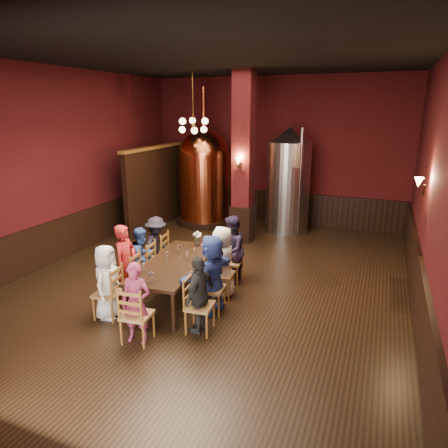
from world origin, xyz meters
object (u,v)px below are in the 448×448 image
at_px(person_1, 126,263).
at_px(rose_vase, 197,237).
at_px(person_0, 107,282).
at_px(person_2, 142,257).
at_px(copper_kettle, 205,176).
at_px(steel_vessel, 288,180).
at_px(dining_table, 175,265).

height_order(person_1, rose_vase, person_1).
xyz_separation_m(person_0, person_2, (-0.14, 1.32, -0.04)).
relative_size(person_2, copper_kettle, 0.30).
relative_size(copper_kettle, steel_vessel, 1.36).
xyz_separation_m(copper_kettle, rose_vase, (1.65, -4.03, -0.57)).
bearing_deg(person_1, rose_vase, -30.02).
xyz_separation_m(person_1, steel_vessel, (1.76, 5.61, 0.78)).
bearing_deg(person_1, dining_table, -63.27).
bearing_deg(copper_kettle, person_0, -81.49).
bearing_deg(rose_vase, person_1, -119.57).
relative_size(person_0, person_2, 1.06).
bearing_deg(person_0, dining_table, -43.87).
height_order(dining_table, copper_kettle, copper_kettle).
bearing_deg(dining_table, person_0, -130.36).
bearing_deg(person_0, steel_vessel, -24.57).
distance_m(dining_table, person_2, 0.91).
relative_size(person_0, rose_vase, 4.32).
bearing_deg(copper_kettle, rose_vase, -67.70).
xyz_separation_m(dining_table, person_1, (-0.81, -0.42, 0.06)).
distance_m(dining_table, person_1, 0.91).
height_order(copper_kettle, steel_vessel, copper_kettle).
height_order(steel_vessel, rose_vase, steel_vessel).
relative_size(dining_table, person_1, 1.66).
distance_m(dining_table, person_0, 1.31).
bearing_deg(rose_vase, person_0, -109.44).
height_order(person_1, person_2, person_1).
xyz_separation_m(person_0, rose_vase, (0.74, 2.09, 0.28)).
bearing_deg(person_1, copper_kettle, 8.37).
height_order(person_0, steel_vessel, steel_vessel).
height_order(person_1, steel_vessel, steel_vessel).
bearing_deg(dining_table, copper_kettle, 102.26).
distance_m(person_1, steel_vessel, 5.93).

